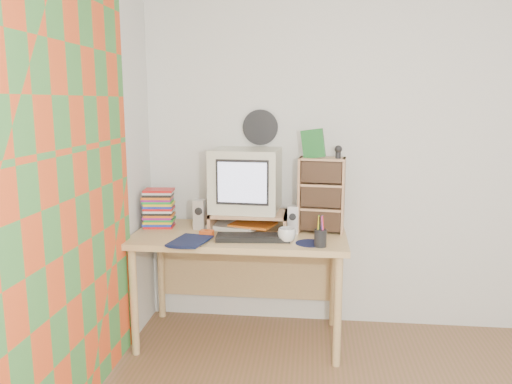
% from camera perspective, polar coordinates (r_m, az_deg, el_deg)
% --- Properties ---
extents(back_wall, '(3.50, 0.00, 3.50)m').
position_cam_1_polar(back_wall, '(3.61, 15.42, 4.21)').
color(back_wall, silver).
rests_on(back_wall, floor).
extents(left_wall, '(0.00, 3.50, 3.50)m').
position_cam_1_polar(left_wall, '(2.18, -26.62, -0.32)').
color(left_wall, silver).
rests_on(left_wall, floor).
extents(curtain, '(0.00, 2.20, 2.20)m').
position_cam_1_polar(curtain, '(2.59, -19.97, -0.57)').
color(curtain, '#E14E1F').
rests_on(curtain, left_wall).
extents(wall_disc, '(0.25, 0.02, 0.25)m').
position_cam_1_polar(wall_disc, '(3.55, 0.49, 7.40)').
color(wall_disc, black).
rests_on(wall_disc, back_wall).
extents(desk, '(1.40, 0.70, 0.75)m').
position_cam_1_polar(desk, '(3.42, -1.70, -6.61)').
color(desk, tan).
rests_on(desk, floor).
extents(monitor_riser, '(0.52, 0.30, 0.12)m').
position_cam_1_polar(monitor_riser, '(3.39, -0.80, -2.76)').
color(monitor_riser, tan).
rests_on(monitor_riser, desk).
extents(crt_monitor, '(0.47, 0.47, 0.42)m').
position_cam_1_polar(crt_monitor, '(3.39, -1.18, 1.35)').
color(crt_monitor, beige).
rests_on(crt_monitor, monitor_riser).
extents(speaker_left, '(0.09, 0.09, 0.20)m').
position_cam_1_polar(speaker_left, '(3.42, -6.42, -2.56)').
color(speaker_left, silver).
rests_on(speaker_left, desk).
extents(speaker_right, '(0.07, 0.07, 0.18)m').
position_cam_1_polar(speaker_right, '(3.31, 4.21, -3.16)').
color(speaker_right, silver).
rests_on(speaker_right, desk).
extents(keyboard, '(0.47, 0.19, 0.03)m').
position_cam_1_polar(keyboard, '(3.15, -0.33, -5.23)').
color(keyboard, black).
rests_on(keyboard, desk).
extents(dvd_stack, '(0.21, 0.16, 0.28)m').
position_cam_1_polar(dvd_stack, '(3.51, -11.07, -1.69)').
color(dvd_stack, brown).
rests_on(dvd_stack, desk).
extents(cd_rack, '(0.32, 0.19, 0.50)m').
position_cam_1_polar(cd_rack, '(3.33, 7.51, -0.35)').
color(cd_rack, tan).
rests_on(cd_rack, desk).
extents(mug, '(0.13, 0.13, 0.09)m').
position_cam_1_polar(mug, '(3.11, 3.54, -4.94)').
color(mug, silver).
rests_on(mug, desk).
extents(diary, '(0.28, 0.23, 0.05)m').
position_cam_1_polar(diary, '(3.15, -9.23, -5.20)').
color(diary, '#0F1739').
rests_on(diary, desk).
extents(mousepad, '(0.21, 0.21, 0.00)m').
position_cam_1_polar(mousepad, '(3.10, 6.20, -5.84)').
color(mousepad, '#0F0F33').
rests_on(mousepad, desk).
extents(pen_cup, '(0.09, 0.09, 0.15)m').
position_cam_1_polar(pen_cup, '(3.02, 7.38, -4.86)').
color(pen_cup, black).
rests_on(pen_cup, desk).
extents(papers, '(0.38, 0.33, 0.04)m').
position_cam_1_polar(papers, '(3.44, -1.63, -3.81)').
color(papers, silver).
rests_on(papers, desk).
extents(red_box, '(0.09, 0.06, 0.04)m').
position_cam_1_polar(red_box, '(3.24, -5.65, -4.76)').
color(red_box, '#C44614').
rests_on(red_box, desk).
extents(game_box, '(0.15, 0.06, 0.18)m').
position_cam_1_polar(game_box, '(3.27, 6.55, 5.51)').
color(game_box, '#1C6227').
rests_on(game_box, cd_rack).
extents(webcam, '(0.05, 0.05, 0.08)m').
position_cam_1_polar(webcam, '(3.26, 9.38, 4.55)').
color(webcam, black).
rests_on(webcam, cd_rack).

